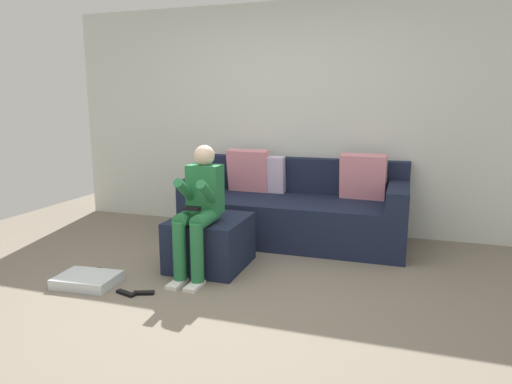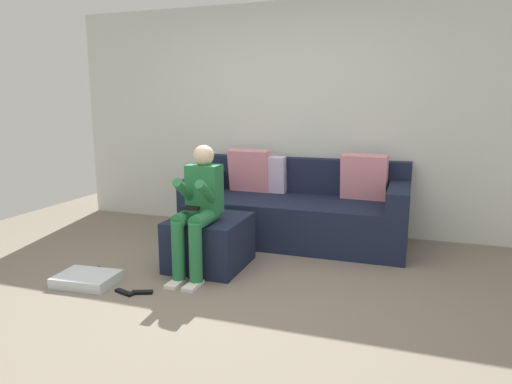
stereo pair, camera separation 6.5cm
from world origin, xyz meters
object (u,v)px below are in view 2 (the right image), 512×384
(couch_sectional, at_px, (297,210))
(storage_bin, at_px, (87,279))
(remote_near_ottoman, at_px, (142,292))
(remote_under_side_table, at_px, (102,269))
(person_seated, at_px, (198,206))
(remote_by_storage_bin, at_px, (124,292))
(ottoman, at_px, (210,242))

(couch_sectional, bearing_deg, storage_bin, -126.34)
(couch_sectional, height_order, remote_near_ottoman, couch_sectional)
(remote_under_side_table, bearing_deg, remote_near_ottoman, -12.57)
(person_seated, bearing_deg, remote_under_side_table, -166.13)
(storage_bin, xyz_separation_m, remote_by_storage_bin, (0.41, -0.07, -0.03))
(ottoman, distance_m, person_seated, 0.43)
(ottoman, bearing_deg, couch_sectional, 63.32)
(couch_sectional, xyz_separation_m, person_seated, (-0.53, -1.27, 0.28))
(ottoman, height_order, remote_under_side_table, ottoman)
(couch_sectional, xyz_separation_m, remote_near_ottoman, (-0.77, -1.80, -0.31))
(remote_by_storage_bin, bearing_deg, ottoman, 81.78)
(storage_bin, xyz_separation_m, remote_under_side_table, (-0.08, 0.29, -0.03))
(remote_under_side_table, bearing_deg, remote_by_storage_bin, -22.24)
(remote_by_storage_bin, bearing_deg, remote_near_ottoman, 37.15)
(person_seated, height_order, remote_near_ottoman, person_seated)
(person_seated, distance_m, storage_bin, 1.08)
(couch_sectional, xyz_separation_m, remote_under_side_table, (-1.38, -1.48, -0.31))
(storage_bin, distance_m, remote_by_storage_bin, 0.41)
(remote_by_storage_bin, xyz_separation_m, remote_under_side_table, (-0.48, 0.36, 0.00))
(person_seated, relative_size, remote_by_storage_bin, 6.20)
(person_seated, bearing_deg, storage_bin, -147.08)
(remote_by_storage_bin, bearing_deg, couch_sectional, 80.80)
(couch_sectional, bearing_deg, ottoman, -116.68)
(storage_bin, relative_size, remote_under_side_table, 3.35)
(ottoman, xyz_separation_m, remote_under_side_table, (-0.85, -0.42, -0.21))
(remote_near_ottoman, height_order, remote_by_storage_bin, same)
(couch_sectional, relative_size, remote_near_ottoman, 14.17)
(ottoman, xyz_separation_m, remote_near_ottoman, (-0.24, -0.74, -0.21))
(person_seated, distance_m, remote_under_side_table, 1.06)
(ottoman, bearing_deg, remote_near_ottoman, -107.80)
(remote_near_ottoman, bearing_deg, person_seated, 44.62)
(couch_sectional, xyz_separation_m, storage_bin, (-1.30, -1.77, -0.28))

